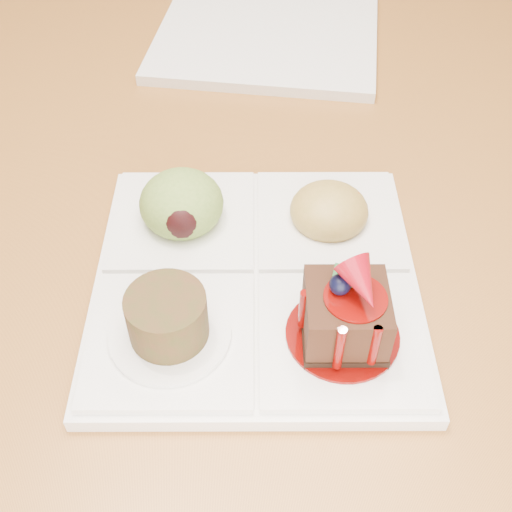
{
  "coord_description": "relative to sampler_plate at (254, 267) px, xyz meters",
  "views": [
    {
      "loc": [
        -0.08,
        -0.97,
        1.13
      ],
      "look_at": [
        -0.05,
        -0.65,
        0.79
      ],
      "focal_mm": 45.0,
      "sensor_mm": 36.0,
      "label": 1
    }
  ],
  "objects": [
    {
      "name": "ground",
      "position": [
        0.05,
        0.65,
        -0.77
      ],
      "size": [
        6.0,
        6.0,
        0.0
      ],
      "primitive_type": "plane",
      "color": "brown"
    },
    {
      "name": "sampler_plate",
      "position": [
        0.0,
        0.0,
        0.0
      ],
      "size": [
        0.26,
        0.26,
        0.1
      ],
      "rotation": [
        0.0,
        0.0,
        -0.09
      ],
      "color": "white",
      "rests_on": "dining_table"
    },
    {
      "name": "second_plate",
      "position": [
        0.05,
        0.39,
        -0.01
      ],
      "size": [
        0.3,
        0.3,
        0.01
      ],
      "primitive_type": "cube",
      "rotation": [
        0.0,
        0.0,
        -0.23
      ],
      "color": "white",
      "rests_on": "dining_table"
    }
  ]
}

